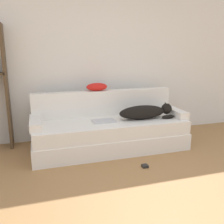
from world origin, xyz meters
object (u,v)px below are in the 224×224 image
(couch, at_px, (110,135))
(laptop, at_px, (104,121))
(power_adapter, at_px, (145,166))
(throw_pillow, at_px, (97,87))
(dog, at_px, (146,112))

(couch, relative_size, laptop, 6.88)
(power_adapter, bearing_deg, couch, 108.72)
(couch, relative_size, throw_pillow, 6.88)
(dog, relative_size, power_adapter, 11.39)
(laptop, height_order, power_adapter, laptop)
(throw_pillow, distance_m, power_adapter, 1.44)
(dog, bearing_deg, power_adapter, -113.88)
(laptop, bearing_deg, couch, 18.19)
(laptop, xyz_separation_m, power_adapter, (0.35, -0.69, -0.43))
(throw_pillow, bearing_deg, couch, -73.68)
(power_adapter, bearing_deg, dog, 66.12)
(dog, xyz_separation_m, laptop, (-0.64, 0.04, -0.10))
(couch, distance_m, laptop, 0.26)
(dog, relative_size, laptop, 2.58)
(dog, distance_m, power_adapter, 0.89)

